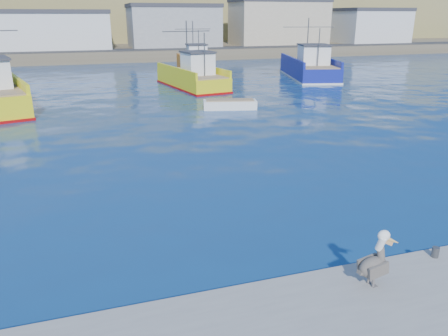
# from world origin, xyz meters

# --- Properties ---
(ground) EXTENTS (260.00, 260.00, 0.00)m
(ground) POSITION_xyz_m (0.00, 0.00, 0.00)
(ground) COLOR navy
(ground) RESTS_ON ground
(dock_bollards) EXTENTS (36.20, 0.20, 0.30)m
(dock_bollards) POSITION_xyz_m (0.60, -3.40, 0.65)
(dock_bollards) COLOR #4C4C4C
(dock_bollards) RESTS_ON dock
(far_shore) EXTENTS (200.00, 81.00, 24.00)m
(far_shore) POSITION_xyz_m (0.00, 109.20, 8.98)
(far_shore) COLOR brown
(far_shore) RESTS_ON ground
(trawler_yellow_b) EXTENTS (5.42, 11.13, 6.43)m
(trawler_yellow_b) POSITION_xyz_m (4.56, 31.10, 1.01)
(trawler_yellow_b) COLOR yellow
(trawler_yellow_b) RESTS_ON ground
(trawler_blue) EXTENTS (7.13, 13.03, 6.65)m
(trawler_blue) POSITION_xyz_m (19.17, 34.20, 1.10)
(trawler_blue) COLOR navy
(trawler_blue) RESTS_ON ground
(boat_orange) EXTENTS (4.69, 9.07, 6.16)m
(boat_orange) POSITION_xyz_m (8.29, 44.95, 1.06)
(boat_orange) COLOR #C45C0E
(boat_orange) RESTS_ON ground
(skiff_mid) EXTENTS (4.29, 2.34, 0.88)m
(skiff_mid) POSITION_xyz_m (4.76, 19.96, 0.28)
(skiff_mid) COLOR silver
(skiff_mid) RESTS_ON ground
(skiff_far) EXTENTS (4.07, 4.41, 0.97)m
(skiff_far) POSITION_xyz_m (22.20, 36.94, 0.31)
(skiff_far) COLOR silver
(skiff_far) RESTS_ON ground
(pelican) EXTENTS (1.20, 0.55, 1.47)m
(pelican) POSITION_xyz_m (0.55, -4.00, 1.13)
(pelican) COLOR #595451
(pelican) RESTS_ON dock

